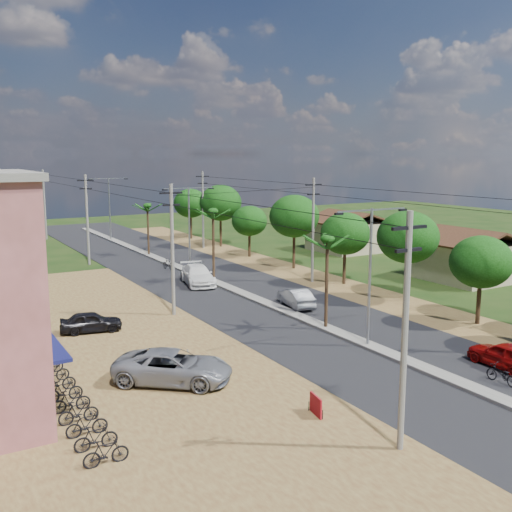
{
  "coord_description": "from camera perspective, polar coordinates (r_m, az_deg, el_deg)",
  "views": [
    {
      "loc": [
        -22.19,
        -25.36,
        10.96
      ],
      "look_at": [
        1.24,
        14.91,
        3.0
      ],
      "focal_mm": 42.0,
      "sensor_mm": 36.0,
      "label": 1
    }
  ],
  "objects": [
    {
      "name": "roadside_sign",
      "position": [
        26.21,
        5.71,
        -14.01
      ],
      "size": [
        0.28,
        1.08,
        0.9
      ],
      "rotation": [
        0.0,
        0.0,
        -0.19
      ],
      "color": "maroon",
      "rests_on": "ground"
    },
    {
      "name": "utility_pole_w_c",
      "position": [
        61.59,
        -15.79,
        3.55
      ],
      "size": [
        1.6,
        0.24,
        9.0
      ],
      "color": "#605E56",
      "rests_on": "ground"
    },
    {
      "name": "house_east_far",
      "position": [
        69.19,
        8.73,
        2.47
      ],
      "size": [
        7.6,
        7.5,
        4.6
      ],
      "color": "#938D63",
      "rests_on": "ground"
    },
    {
      "name": "moto_rider_west_a",
      "position": [
        50.11,
        -4.71,
        -2.51
      ],
      "size": [
        0.87,
        1.6,
        0.79
      ],
      "primitive_type": "imported",
      "rotation": [
        0.0,
        0.0,
        0.24
      ],
      "color": "black",
      "rests_on": "ground"
    },
    {
      "name": "car_red_near",
      "position": [
        33.78,
        22.67,
        -8.77
      ],
      "size": [
        1.8,
        4.14,
        1.39
      ],
      "primitive_type": "imported",
      "rotation": [
        0.0,
        0.0,
        3.1
      ],
      "color": "#770706",
      "rests_on": "ground"
    },
    {
      "name": "tree_east_f",
      "position": [
        64.04,
        -0.64,
        3.35
      ],
      "size": [
        3.8,
        3.8,
        5.52
      ],
      "color": "black",
      "rests_on": "ground"
    },
    {
      "name": "streetlight_near",
      "position": [
        34.26,
        10.81,
        -0.86
      ],
      "size": [
        5.1,
        0.18,
        8.0
      ],
      "color": "gray",
      "rests_on": "ground"
    },
    {
      "name": "streetlight_far",
      "position": [
        78.81,
        -13.79,
        4.92
      ],
      "size": [
        5.1,
        0.18,
        8.0
      ],
      "color": "gray",
      "rests_on": "ground"
    },
    {
      "name": "tree_east_h",
      "position": [
        78.34,
        -6.25,
        5.01
      ],
      "size": [
        4.4,
        4.4,
        6.52
      ],
      "color": "black",
      "rests_on": "ground"
    },
    {
      "name": "palm_median_near",
      "position": [
        37.21,
        6.82,
        1.24
      ],
      "size": [
        2.0,
        2.0,
        6.15
      ],
      "color": "black",
      "rests_on": "ground"
    },
    {
      "name": "moto_rider_west_b",
      "position": [
        57.82,
        -8.39,
        -0.81
      ],
      "size": [
        0.82,
        1.79,
        1.04
      ],
      "primitive_type": "imported",
      "rotation": [
        0.0,
        0.0,
        0.2
      ],
      "color": "black",
      "rests_on": "ground"
    },
    {
      "name": "road",
      "position": [
        47.34,
        -1.35,
        -3.67
      ],
      "size": [
        12.0,
        110.0,
        0.04
      ],
      "primitive_type": "cube",
      "color": "black",
      "rests_on": "ground"
    },
    {
      "name": "utility_pole_w_a",
      "position": [
        22.48,
        14.01,
        -6.63
      ],
      "size": [
        1.6,
        0.24,
        9.0
      ],
      "color": "#605E56",
      "rests_on": "ground"
    },
    {
      "name": "palm_median_far",
      "position": [
        65.5,
        -10.3,
        4.55
      ],
      "size": [
        2.0,
        2.0,
        5.85
      ],
      "color": "black",
      "rests_on": "ground"
    },
    {
      "name": "car_silver_mid",
      "position": [
        43.49,
        3.81,
        -4.01
      ],
      "size": [
        2.19,
        4.29,
        1.35
      ],
      "primitive_type": "imported",
      "rotation": [
        0.0,
        0.0,
        2.95
      ],
      "color": "gray",
      "rests_on": "ground"
    },
    {
      "name": "median",
      "position": [
        49.91,
        -3.02,
        -2.9
      ],
      "size": [
        1.0,
        90.0,
        0.18
      ],
      "primitive_type": "cube",
      "color": "#605E56",
      "rests_on": "ground"
    },
    {
      "name": "car_white_far",
      "position": [
        50.92,
        -5.58,
        -1.86
      ],
      "size": [
        3.38,
        5.9,
        1.61
      ],
      "primitive_type": "imported",
      "rotation": [
        0.0,
        0.0,
        -0.22
      ],
      "color": "silver",
      "rests_on": "ground"
    },
    {
      "name": "dirt_lot_west",
      "position": [
        35.84,
        -17.33,
        -8.54
      ],
      "size": [
        18.0,
        46.0,
        0.04
      ],
      "primitive_type": "cube",
      "color": "brown",
      "rests_on": "ground"
    },
    {
      "name": "car_parked_dark",
      "position": [
        38.75,
        -15.43,
        -6.11
      ],
      "size": [
        3.98,
        2.22,
        1.28
      ],
      "primitive_type": "imported",
      "rotation": [
        0.0,
        0.0,
        1.37
      ],
      "color": "black",
      "rests_on": "ground"
    },
    {
      "name": "tree_east_d",
      "position": [
        50.91,
        8.49,
        2.11
      ],
      "size": [
        4.2,
        4.2,
        6.13
      ],
      "color": "black",
      "rests_on": "ground"
    },
    {
      "name": "utility_pole_w_d",
      "position": [
        82.02,
        -19.5,
        4.81
      ],
      "size": [
        1.6,
        0.24,
        9.0
      ],
      "color": "#605E56",
      "rests_on": "ground"
    },
    {
      "name": "streetlight_mid",
      "position": [
        55.38,
        -6.38,
        3.23
      ],
      "size": [
        5.1,
        0.18,
        8.0
      ],
      "color": "gray",
      "rests_on": "ground"
    },
    {
      "name": "palm_median_mid",
      "position": [
        50.75,
        -4.11,
        3.95
      ],
      "size": [
        2.0,
        2.0,
        6.55
      ],
      "color": "black",
      "rests_on": "ground"
    },
    {
      "name": "moto_rider_east",
      "position": [
        31.61,
        22.37,
        -10.47
      ],
      "size": [
        0.64,
        1.76,
        0.92
      ],
      "primitive_type": "imported",
      "rotation": [
        0.0,
        0.0,
        3.16
      ],
      "color": "black",
      "rests_on": "ground"
    },
    {
      "name": "utility_pole_e_b",
      "position": [
        51.29,
        5.45,
        2.71
      ],
      "size": [
        1.6,
        0.24,
        9.0
      ],
      "color": "#605E56",
      "rests_on": "ground"
    },
    {
      "name": "tree_east_c",
      "position": [
        45.85,
        14.26,
        1.75
      ],
      "size": [
        4.6,
        4.6,
        6.83
      ],
      "color": "black",
      "rests_on": "ground"
    },
    {
      "name": "car_parked_silver",
      "position": [
        29.61,
        -7.89,
        -10.48
      ],
      "size": [
        6.1,
        5.63,
        1.59
      ],
      "primitive_type": "imported",
      "rotation": [
        0.0,
        0.0,
        0.89
      ],
      "color": "gray",
      "rests_on": "ground"
    },
    {
      "name": "parked_scooter_row",
      "position": [
        27.57,
        -17.21,
        -13.06
      ],
      "size": [
        1.67,
        10.9,
        1.0
      ],
      "color": "black",
      "rests_on": "ground"
    },
    {
      "name": "tree_east_b",
      "position": [
        41.01,
        20.65,
        -0.55
      ],
      "size": [
        4.0,
        4.0,
        5.83
      ],
      "color": "black",
      "rests_on": "ground"
    },
    {
      "name": "ground",
      "position": [
        35.44,
        10.57,
        -8.49
      ],
      "size": [
        160.0,
        160.0,
        0.0
      ],
      "primitive_type": "plane",
      "color": "black",
      "rests_on": "ground"
    },
    {
      "name": "utility_pole_e_c",
      "position": [
        70.25,
        -5.08,
        4.59
      ],
      "size": [
        1.6,
        0.24,
        9.0
      ],
      "color": "#605E56",
      "rests_on": "ground"
    },
    {
      "name": "tree_east_e",
      "position": [
        57.35,
        3.67,
        3.8
      ],
      "size": [
        4.8,
        4.8,
        7.14
      ],
      "color": "black",
      "rests_on": "ground"
    },
    {
      "name": "utility_pole_w_b",
      "position": [
        40.81,
        -7.97,
        0.86
      ],
      "size": [
        1.6,
        0.24,
        9.0
      ],
      "color": "#605E56",
      "rests_on": "ground"
    },
    {
      "name": "dirt_shoulder_east",
      "position": [
        51.88,
        6.9,
        -2.56
      ],
      "size": [
        5.0,
        90.0,
        0.03
      ],
      "primitive_type": "cube",
      "color": "brown",
      "rests_on": "ground"
    },
    {
      "name": "house_east_near",
      "position": [
        55.72,
        19.59,
        0.29
      ],
      "size": [
        7.6,
        7.5,
        4.6
      ],
      "color": "#938D63",
      "rests_on": "ground"
    },
    {
      "name": "tree_east_g",
      "position": [
        71.21,
        -3.41,
        5.07
      ],
      "size": [
        5.0,
        5.0,
        7.38
      ],
      "color": "black",
      "rests_on": "ground"
    }
  ]
}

